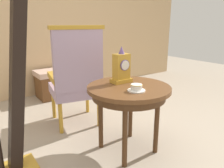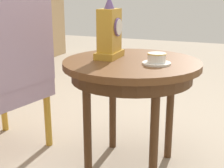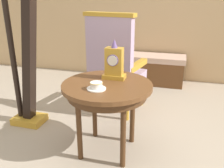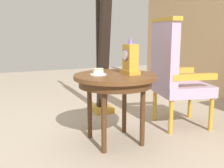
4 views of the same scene
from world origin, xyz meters
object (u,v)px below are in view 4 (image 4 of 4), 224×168
at_px(teacup_left, 98,72).
at_px(armchair, 174,72).
at_px(harp, 102,55).
at_px(mantel_clock, 130,59).
at_px(side_table, 115,83).

height_order(teacup_left, armchair, armchair).
relative_size(armchair, harp, 0.64).
bearing_deg(mantel_clock, harp, 173.94).
relative_size(mantel_clock, armchair, 0.29).
bearing_deg(mantel_clock, side_table, -99.06).
height_order(armchair, harp, harp).
bearing_deg(armchair, harp, -146.96).
bearing_deg(teacup_left, armchair, 96.77).
bearing_deg(harp, teacup_left, -23.41).
bearing_deg(teacup_left, side_table, 74.62).
xyz_separation_m(side_table, harp, (-0.92, 0.24, 0.17)).
xyz_separation_m(armchair, harp, (-0.78, -0.50, 0.13)).
height_order(side_table, mantel_clock, mantel_clock).
xyz_separation_m(mantel_clock, armchair, (-0.17, 0.60, -0.17)).
bearing_deg(side_table, teacup_left, -105.38).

